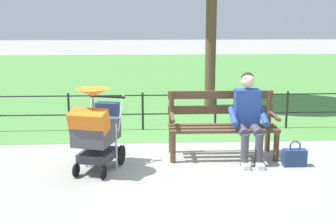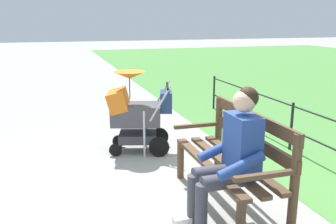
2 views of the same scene
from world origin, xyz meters
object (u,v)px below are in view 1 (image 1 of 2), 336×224
(park_bench, at_px, (222,121))
(stroller, at_px, (96,129))
(handbag, at_px, (295,157))
(person_on_bench, at_px, (248,114))

(park_bench, bearing_deg, stroller, 18.80)
(stroller, relative_size, handbag, 3.11)
(park_bench, xyz_separation_m, person_on_bench, (-0.34, 0.22, 0.15))
(stroller, bearing_deg, person_on_bench, -169.68)
(park_bench, relative_size, stroller, 1.39)
(park_bench, distance_m, person_on_bench, 0.43)
(stroller, height_order, handbag, stroller)
(handbag, bearing_deg, stroller, 1.47)
(person_on_bench, relative_size, handbag, 3.45)
(person_on_bench, bearing_deg, handbag, 152.30)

